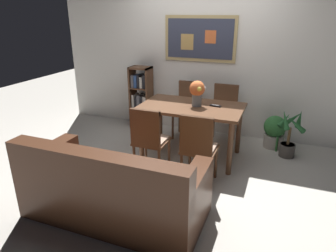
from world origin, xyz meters
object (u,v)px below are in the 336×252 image
object	(u,v)px
dining_chair_far_left	(188,105)
potted_ivy	(274,131)
dining_table	(192,113)
flower_vase	(197,91)
dining_chair_near_left	(149,136)
bookshelf	(141,99)
dining_chair_near_right	(198,144)
dining_chair_far_right	(224,109)
leather_couch	(112,190)
tv_remote	(215,106)
potted_palm	(289,136)

from	to	relation	value
dining_chair_far_left	potted_ivy	size ratio (longest dim) A/B	1.58
dining_table	dining_chair_far_left	bearing A→B (deg)	111.34
flower_vase	dining_chair_near_left	bearing A→B (deg)	-117.14
bookshelf	flower_vase	bearing A→B (deg)	-32.52
dining_chair_near_right	dining_chair_far_right	bearing A→B (deg)	89.80
leather_couch	dining_chair_far_right	bearing A→B (deg)	75.18
dining_chair_far_left	bookshelf	distance (m)	0.91
leather_couch	flower_vase	xyz separation A→B (m)	(0.38, 1.66, 0.65)
dining_table	potted_ivy	distance (m)	1.39
potted_ivy	tv_remote	size ratio (longest dim) A/B	3.60
flower_vase	dining_chair_far_right	bearing A→B (deg)	70.45
dining_chair_far_right	dining_chair_far_left	bearing A→B (deg)	-179.91
dining_chair_near_right	tv_remote	bearing A→B (deg)	89.87
dining_chair_near_left	potted_palm	bearing A→B (deg)	36.59
potted_palm	dining_chair_near_right	bearing A→B (deg)	-129.44
dining_chair_far_right	dining_chair_near_right	distance (m)	1.46
dining_chair_far_right	dining_chair_near_left	world-z (taller)	same
leather_couch	bookshelf	size ratio (longest dim) A/B	1.65
dining_chair_far_right	flower_vase	xyz separation A→B (m)	(-0.25, -0.70, 0.43)
leather_couch	flower_vase	size ratio (longest dim) A/B	5.15
dining_chair_near_right	potted_ivy	world-z (taller)	dining_chair_near_right
dining_table	dining_chair_near_right	distance (m)	0.81
tv_remote	dining_chair_far_right	bearing A→B (deg)	89.72
bookshelf	potted_palm	distance (m)	2.53
dining_chair_near_right	potted_palm	xyz separation A→B (m)	(1.01, 1.22, -0.21)
potted_ivy	dining_chair_far_right	bearing A→B (deg)	-178.03
bookshelf	tv_remote	xyz separation A→B (m)	(1.50, -0.74, 0.25)
bookshelf	dining_chair_near_left	bearing A→B (deg)	-60.86
potted_ivy	dining_chair_near_left	bearing A→B (deg)	-133.87
dining_chair_far_left	dining_chair_near_left	distance (m)	1.46
bookshelf	potted_palm	xyz separation A→B (m)	(2.50, -0.33, -0.20)
potted_ivy	bookshelf	bearing A→B (deg)	178.36
flower_vase	tv_remote	distance (m)	0.32
dining_table	leather_couch	xyz separation A→B (m)	(-0.31, -1.64, -0.34)
tv_remote	potted_palm	bearing A→B (deg)	21.76
leather_couch	potted_palm	world-z (taller)	leather_couch
dining_chair_far_left	leather_couch	world-z (taller)	dining_chair_far_left
dining_chair_far_right	leather_couch	world-z (taller)	dining_chair_far_right
dining_chair_near_left	bookshelf	world-z (taller)	bookshelf
dining_chair_near_left	leather_couch	size ratio (longest dim) A/B	0.51
dining_chair_far_right	tv_remote	bearing A→B (deg)	-90.28
dining_chair_near_left	potted_ivy	size ratio (longest dim) A/B	1.58
dining_chair_near_left	tv_remote	size ratio (longest dim) A/B	5.68
dining_chair_far_right	bookshelf	size ratio (longest dim) A/B	0.83
dining_chair_near_left	dining_chair_near_right	bearing A→B (deg)	-0.72
leather_couch	potted_ivy	world-z (taller)	leather_couch
dining_chair_far_right	tv_remote	world-z (taller)	dining_chair_far_right
bookshelf	potted_palm	world-z (taller)	bookshelf
dining_table	dining_chair_far_right	xyz separation A→B (m)	(0.32, 0.72, -0.12)
dining_table	dining_chair_far_right	distance (m)	0.80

